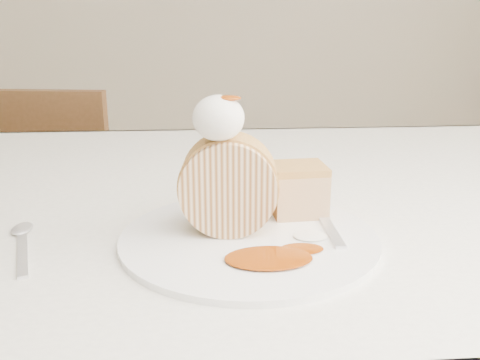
{
  "coord_description": "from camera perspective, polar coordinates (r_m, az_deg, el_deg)",
  "views": [
    {
      "loc": [
        -0.01,
        -0.59,
        1.01
      ],
      "look_at": [
        0.03,
        0.01,
        0.82
      ],
      "focal_mm": 40.0,
      "sensor_mm": 36.0,
      "label": 1
    }
  ],
  "objects": [
    {
      "name": "caramel_pool",
      "position": [
        0.58,
        3.06,
        -8.29
      ],
      "size": [
        0.1,
        0.07,
        0.0
      ],
      "primitive_type": null,
      "rotation": [
        0.0,
        0.0,
        0.08
      ],
      "color": "#853205",
      "rests_on": "plate"
    },
    {
      "name": "table",
      "position": [
        0.86,
        -2.97,
        -6.64
      ],
      "size": [
        1.4,
        0.9,
        0.75
      ],
      "color": "beige",
      "rests_on": "ground"
    },
    {
      "name": "chair_far",
      "position": [
        1.68,
        -18.69,
        -2.43
      ],
      "size": [
        0.44,
        0.44,
        0.82
      ],
      "rotation": [
        0.0,
        0.0,
        3.0
      ],
      "color": "brown",
      "rests_on": "ground"
    },
    {
      "name": "roulade_slice",
      "position": [
        0.64,
        -1.23,
        -0.55
      ],
      "size": [
        0.12,
        0.07,
        0.11
      ],
      "primitive_type": "cylinder",
      "rotation": [
        1.57,
        0.0,
        -0.08
      ],
      "color": "beige",
      "rests_on": "plate"
    },
    {
      "name": "fork",
      "position": [
        0.67,
        9.37,
        -4.84
      ],
      "size": [
        0.03,
        0.18,
        0.0
      ],
      "primitive_type": "cube",
      "rotation": [
        0.0,
        0.0,
        0.0
      ],
      "color": "silver",
      "rests_on": "plate"
    },
    {
      "name": "caramel_drizzle",
      "position": [
        0.6,
        -1.28,
        9.35
      ],
      "size": [
        0.03,
        0.02,
        0.01
      ],
      "primitive_type": "ellipsoid",
      "color": "#853205",
      "rests_on": "whipped_cream"
    },
    {
      "name": "whipped_cream",
      "position": [
        0.61,
        -2.32,
        6.62
      ],
      "size": [
        0.06,
        0.06,
        0.05
      ],
      "primitive_type": "ellipsoid",
      "color": "white",
      "rests_on": "roulade_slice"
    },
    {
      "name": "spoon",
      "position": [
        0.65,
        -22.18,
        -7.39
      ],
      "size": [
        0.06,
        0.15,
        0.0
      ],
      "primitive_type": "cube",
      "rotation": [
        0.0,
        0.0,
        0.31
      ],
      "color": "silver",
      "rests_on": "table"
    },
    {
      "name": "plate",
      "position": [
        0.64,
        0.96,
        -6.23
      ],
      "size": [
        0.33,
        0.33,
        0.01
      ],
      "primitive_type": "cylinder",
      "rotation": [
        0.0,
        0.0,
        0.08
      ],
      "color": "white",
      "rests_on": "table"
    },
    {
      "name": "cake_chunk",
      "position": [
        0.7,
        6.21,
        -1.34
      ],
      "size": [
        0.07,
        0.07,
        0.06
      ],
      "primitive_type": "cube",
      "rotation": [
        0.0,
        0.0,
        0.08
      ],
      "color": "tan",
      "rests_on": "plate"
    }
  ]
}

